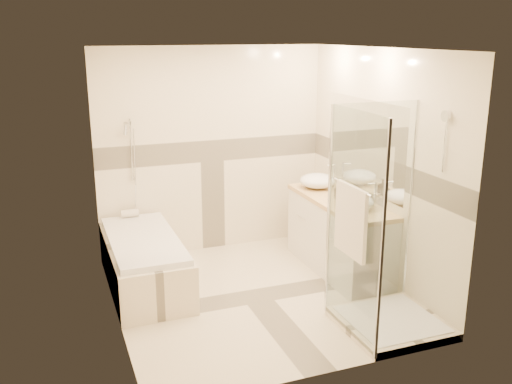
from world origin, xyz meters
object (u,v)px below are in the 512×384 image
object	(u,v)px
vessel_sink_near	(317,181)
vessel_sink_far	(356,202)
amenity_bottle_b	(342,195)
bathtub	(144,259)
shower_enclosure	(378,276)
vanity	(339,235)
amenity_bottle_a	(339,192)

from	to	relation	value
vessel_sink_near	vessel_sink_far	distance (m)	0.91
amenity_bottle_b	bathtub	bearing A→B (deg)	168.98
amenity_bottle_b	shower_enclosure	bearing A→B (deg)	-102.75
amenity_bottle_b	vessel_sink_far	bearing A→B (deg)	-90.00
shower_enclosure	vessel_sink_far	world-z (taller)	shower_enclosure
bathtub	vanity	bearing A→B (deg)	-9.25
vessel_sink_near	vanity	bearing A→B (deg)	-87.86
bathtub	vanity	distance (m)	2.18
vessel_sink_far	amenity_bottle_b	distance (m)	0.31
vessel_sink_far	vanity	bearing A→B (deg)	86.93
vanity	vessel_sink_near	bearing A→B (deg)	92.14
vanity	amenity_bottle_a	bearing A→B (deg)	149.49
bathtub	shower_enclosure	distance (m)	2.47
amenity_bottle_b	vanity	bearing A→B (deg)	72.88
vanity	vessel_sink_far	distance (m)	0.62
amenity_bottle_a	amenity_bottle_b	distance (m)	0.08
vanity	shower_enclosure	world-z (taller)	shower_enclosure
vessel_sink_near	amenity_bottle_a	bearing A→B (deg)	-90.00
shower_enclosure	amenity_bottle_a	distance (m)	1.38
vanity	shower_enclosure	size ratio (longest dim) A/B	0.79
bathtub	vanity	xyz separation A→B (m)	(2.15, -0.35, 0.12)
vessel_sink_far	amenity_bottle_a	world-z (taller)	amenity_bottle_a
bathtub	amenity_bottle_a	distance (m)	2.25
vanity	vessel_sink_near	distance (m)	0.74
vanity	vessel_sink_far	world-z (taller)	vessel_sink_far
amenity_bottle_a	bathtub	bearing A→B (deg)	170.98
shower_enclosure	amenity_bottle_b	size ratio (longest dim) A/B	14.36
vessel_sink_far	shower_enclosure	bearing A→B (deg)	-106.89
amenity_bottle_a	amenity_bottle_b	world-z (taller)	amenity_bottle_a
amenity_bottle_b	vessel_sink_near	bearing A→B (deg)	90.00
bathtub	vessel_sink_near	distance (m)	2.23
vessel_sink_near	vessel_sink_far	bearing A→B (deg)	-90.00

